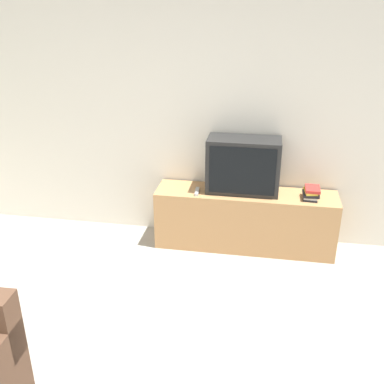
{
  "coord_description": "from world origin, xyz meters",
  "views": [
    {
      "loc": [
        1.01,
        -1.33,
        2.4
      ],
      "look_at": [
        0.39,
        2.27,
        0.79
      ],
      "focal_mm": 42.0,
      "sensor_mm": 36.0,
      "label": 1
    }
  ],
  "objects": [
    {
      "name": "remote_on_stand",
      "position": [
        0.37,
        2.69,
        0.61
      ],
      "size": [
        0.05,
        0.19,
        0.02
      ],
      "rotation": [
        0.0,
        0.0,
        0.08
      ],
      "color": "#B7B7B7",
      "rests_on": "tv_stand"
    },
    {
      "name": "tv_stand",
      "position": [
        0.85,
        2.77,
        0.3
      ],
      "size": [
        1.8,
        0.42,
        0.6
      ],
      "color": "tan",
      "rests_on": "ground_plane"
    },
    {
      "name": "wall_back",
      "position": [
        0.0,
        3.03,
        1.3
      ],
      "size": [
        9.0,
        0.06,
        2.6
      ],
      "color": "silver",
      "rests_on": "ground_plane"
    },
    {
      "name": "book_stack",
      "position": [
        1.47,
        2.73,
        0.66
      ],
      "size": [
        0.16,
        0.2,
        0.12
      ],
      "color": "black",
      "rests_on": "tv_stand"
    },
    {
      "name": "television",
      "position": [
        0.8,
        2.81,
        0.87
      ],
      "size": [
        0.71,
        0.34,
        0.54
      ],
      "color": "black",
      "rests_on": "tv_stand"
    }
  ]
}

